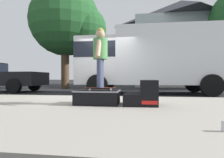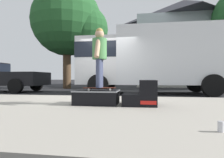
{
  "view_description": "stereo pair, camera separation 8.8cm",
  "coord_description": "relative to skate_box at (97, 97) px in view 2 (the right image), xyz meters",
  "views": [
    {
      "loc": [
        1.34,
        -6.94,
        0.75
      ],
      "look_at": [
        0.56,
        -1.26,
        0.72
      ],
      "focal_mm": 29.96,
      "sensor_mm": 36.0,
      "label": 1
    },
    {
      "loc": [
        1.42,
        -6.93,
        0.75
      ],
      "look_at": [
        0.56,
        -1.26,
        0.72
      ],
      "focal_mm": 29.96,
      "sensor_mm": 36.0,
      "label": 2
    }
  ],
  "objects": [
    {
      "name": "ground_plane",
      "position": [
        -0.39,
        2.53,
        -0.3
      ],
      "size": [
        140.0,
        140.0,
        0.0
      ],
      "primitive_type": "plane",
      "color": "black"
    },
    {
      "name": "sidewalk_slab",
      "position": [
        -0.39,
        -0.47,
        -0.24
      ],
      "size": [
        50.0,
        5.0,
        0.12
      ],
      "primitive_type": "cube",
      "color": "#A8A093",
      "rests_on": "ground"
    },
    {
      "name": "skate_box",
      "position": [
        0.0,
        0.0,
        0.0
      ],
      "size": [
        1.04,
        0.73,
        0.33
      ],
      "color": "black",
      "rests_on": "sidewalk_slab"
    },
    {
      "name": "kicker_ramp",
      "position": [
        1.09,
        -0.0,
        0.06
      ],
      "size": [
        0.77,
        0.74,
        0.58
      ],
      "color": "black",
      "rests_on": "sidewalk_slab"
    },
    {
      "name": "skateboard",
      "position": [
        0.07,
        -0.03,
        0.21
      ],
      "size": [
        0.8,
        0.35,
        0.07
      ],
      "color": "#4C1E14",
      "rests_on": "skate_box"
    },
    {
      "name": "skater_kid",
      "position": [
        0.07,
        -0.03,
        1.06
      ],
      "size": [
        0.35,
        0.73,
        1.42
      ],
      "color": "#3F4766",
      "rests_on": "skateboard"
    },
    {
      "name": "soda_can",
      "position": [
        1.97,
        -2.06,
        -0.12
      ],
      "size": [
        0.07,
        0.07,
        0.13
      ],
      "color": "silver",
      "rests_on": "sidewalk_slab"
    },
    {
      "name": "box_truck",
      "position": [
        1.54,
        4.73,
        1.4
      ],
      "size": [
        6.91,
        2.63,
        3.05
      ],
      "color": "white",
      "rests_on": "ground"
    },
    {
      "name": "street_tree_neighbour",
      "position": [
        -3.86,
        8.29,
        4.35
      ],
      "size": [
        5.42,
        4.93,
        7.27
      ],
      "color": "brown",
      "rests_on": "ground"
    },
    {
      "name": "house_behind",
      "position": [
        5.25,
        14.68,
        3.94
      ],
      "size": [
        9.54,
        8.23,
        8.4
      ],
      "color": "silver",
      "rests_on": "ground"
    }
  ]
}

